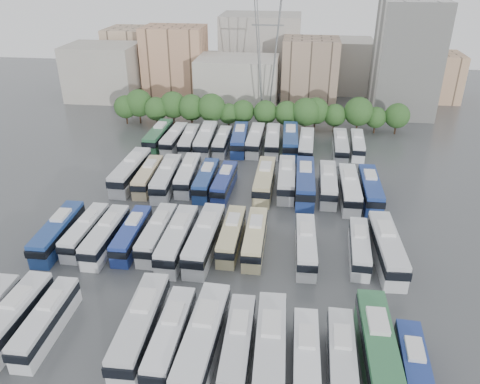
# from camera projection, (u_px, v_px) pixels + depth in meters

# --- Properties ---
(ground) EXTENTS (220.00, 220.00, 0.00)m
(ground) POSITION_uv_depth(u_px,v_px,m) (225.00, 227.00, 67.39)
(ground) COLOR #424447
(ground) RESTS_ON ground
(tree_line) EXTENTS (65.24, 7.70, 7.88)m
(tree_line) POSITION_uv_depth(u_px,v_px,m) (250.00, 110.00, 102.65)
(tree_line) COLOR black
(tree_line) RESTS_ON ground
(city_buildings) EXTENTS (102.00, 35.00, 20.00)m
(city_buildings) POSITION_uv_depth(u_px,v_px,m) (238.00, 64.00, 127.99)
(city_buildings) COLOR #9E998E
(city_buildings) RESTS_ON ground
(apartment_tower) EXTENTS (14.00, 14.00, 26.00)m
(apartment_tower) POSITION_uv_depth(u_px,v_px,m) (407.00, 59.00, 108.78)
(apartment_tower) COLOR silver
(apartment_tower) RESTS_ON ground
(electricity_pylon) EXTENTS (9.00, 6.91, 33.83)m
(electricity_pylon) POSITION_uv_depth(u_px,v_px,m) (268.00, 37.00, 102.71)
(electricity_pylon) COLOR slate
(electricity_pylon) RESTS_ON ground
(bus_r0_s1) EXTENTS (3.14, 12.77, 3.98)m
(bus_r0_s1) POSITION_uv_depth(u_px,v_px,m) (11.00, 321.00, 47.41)
(bus_r0_s1) COLOR silver
(bus_r0_s1) RESTS_ON ground
(bus_r0_s2) EXTENTS (2.45, 11.18, 3.51)m
(bus_r0_s2) POSITION_uv_depth(u_px,v_px,m) (46.00, 321.00, 47.77)
(bus_r0_s2) COLOR silver
(bus_r0_s2) RESTS_ON ground
(bus_r0_s5) EXTENTS (3.10, 13.12, 4.10)m
(bus_r0_s5) POSITION_uv_depth(u_px,v_px,m) (141.00, 325.00, 46.78)
(bus_r0_s5) COLOR silver
(bus_r0_s5) RESTS_ON ground
(bus_r0_s6) EXTENTS (2.69, 11.81, 3.70)m
(bus_r0_s6) POSITION_uv_depth(u_px,v_px,m) (171.00, 336.00, 45.75)
(bus_r0_s6) COLOR white
(bus_r0_s6) RESTS_ON ground
(bus_r0_s7) EXTENTS (3.53, 13.59, 4.23)m
(bus_r0_s7) POSITION_uv_depth(u_px,v_px,m) (203.00, 340.00, 44.91)
(bus_r0_s7) COLOR silver
(bus_r0_s7) RESTS_ON ground
(bus_r0_s8) EXTENTS (2.73, 11.70, 3.66)m
(bus_r0_s8) POSITION_uv_depth(u_px,v_px,m) (238.00, 345.00, 44.71)
(bus_r0_s8) COLOR silver
(bus_r0_s8) RESTS_ON ground
(bus_r0_s9) EXTENTS (3.26, 13.21, 4.12)m
(bus_r0_s9) POSITION_uv_depth(u_px,v_px,m) (270.00, 351.00, 43.80)
(bus_r0_s9) COLOR silver
(bus_r0_s9) RESTS_ON ground
(bus_r0_s10) EXTENTS (2.59, 11.26, 3.52)m
(bus_r0_s10) POSITION_uv_depth(u_px,v_px,m) (306.00, 360.00, 43.15)
(bus_r0_s10) COLOR white
(bus_r0_s10) RESTS_ON ground
(bus_r0_s11) EXTENTS (2.72, 11.46, 3.58)m
(bus_r0_s11) POSITION_uv_depth(u_px,v_px,m) (342.00, 361.00, 43.07)
(bus_r0_s11) COLOR silver
(bus_r0_s11) RESTS_ON ground
(bus_r0_s12) EXTENTS (3.03, 13.41, 4.20)m
(bus_r0_s12) POSITION_uv_depth(u_px,v_px,m) (378.00, 348.00, 44.00)
(bus_r0_s12) COLOR #2D6940
(bus_r0_s12) RESTS_ON ground
(bus_r0_s13) EXTENTS (2.91, 11.11, 3.45)m
(bus_r0_s13) POSITION_uv_depth(u_px,v_px,m) (414.00, 373.00, 41.87)
(bus_r0_s13) COLOR navy
(bus_r0_s13) RESTS_ON ground
(bus_r1_s0) EXTENTS (2.99, 12.34, 3.85)m
(bus_r1_s0) POSITION_uv_depth(u_px,v_px,m) (58.00, 232.00, 62.63)
(bus_r1_s0) COLOR navy
(bus_r1_s0) RESTS_ON ground
(bus_r1_s1) EXTENTS (2.73, 11.20, 3.49)m
(bus_r1_s1) POSITION_uv_depth(u_px,v_px,m) (86.00, 231.00, 63.16)
(bus_r1_s1) COLOR silver
(bus_r1_s1) RESTS_ON ground
(bus_r1_s2) EXTENTS (2.77, 11.85, 3.71)m
(bus_r1_s2) POSITION_uv_depth(u_px,v_px,m) (106.00, 235.00, 61.99)
(bus_r1_s2) COLOR silver
(bus_r1_s2) RESTS_ON ground
(bus_r1_s3) EXTENTS (2.53, 11.23, 3.52)m
(bus_r1_s3) POSITION_uv_depth(u_px,v_px,m) (132.00, 234.00, 62.41)
(bus_r1_s3) COLOR navy
(bus_r1_s3) RESTS_ON ground
(bus_r1_s4) EXTENTS (2.78, 11.79, 3.69)m
(bus_r1_s4) POSITION_uv_depth(u_px,v_px,m) (157.00, 233.00, 62.46)
(bus_r1_s4) COLOR silver
(bus_r1_s4) RESTS_ON ground
(bus_r1_s5) EXTENTS (3.01, 12.89, 4.03)m
(bus_r1_s5) POSITION_uv_depth(u_px,v_px,m) (178.00, 239.00, 60.96)
(bus_r1_s5) COLOR silver
(bus_r1_s5) RESTS_ON ground
(bus_r1_s6) EXTENTS (3.41, 13.42, 4.18)m
(bus_r1_s6) POSITION_uv_depth(u_px,v_px,m) (205.00, 238.00, 60.90)
(bus_r1_s6) COLOR silver
(bus_r1_s6) RESTS_ON ground
(bus_r1_s7) EXTENTS (2.65, 11.39, 3.56)m
(bus_r1_s7) POSITION_uv_depth(u_px,v_px,m) (232.00, 235.00, 62.23)
(bus_r1_s7) COLOR #C3B786
(bus_r1_s7) RESTS_ON ground
(bus_r1_s8) EXTENTS (2.56, 11.58, 3.63)m
(bus_r1_s8) POSITION_uv_depth(u_px,v_px,m) (255.00, 238.00, 61.57)
(bus_r1_s8) COLOR beige
(bus_r1_s8) RESTS_ON ground
(bus_r1_s10) EXTENTS (2.83, 11.55, 3.60)m
(bus_r1_s10) POSITION_uv_depth(u_px,v_px,m) (306.00, 245.00, 60.00)
(bus_r1_s10) COLOR silver
(bus_r1_s10) RESTS_ON ground
(bus_r1_s12) EXTENTS (2.90, 10.94, 3.40)m
(bus_r1_s12) POSITION_uv_depth(u_px,v_px,m) (359.00, 247.00, 59.79)
(bus_r1_s12) COLOR silver
(bus_r1_s12) RESTS_ON ground
(bus_r1_s13) EXTENTS (3.44, 13.33, 4.15)m
(bus_r1_s13) POSITION_uv_depth(u_px,v_px,m) (387.00, 248.00, 59.00)
(bus_r1_s13) COLOR silver
(bus_r1_s13) RESTS_ON ground
(bus_r2_s1) EXTENTS (3.31, 13.65, 4.26)m
(bus_r2_s1) POSITION_uv_depth(u_px,v_px,m) (131.00, 171.00, 79.53)
(bus_r2_s1) COLOR silver
(bus_r2_s1) RESTS_ON ground
(bus_r2_s2) EXTENTS (2.81, 11.67, 3.64)m
(bus_r2_s2) POSITION_uv_depth(u_px,v_px,m) (148.00, 176.00, 78.45)
(bus_r2_s2) COLOR #CCB98C
(bus_r2_s2) RESTS_ON ground
(bus_r2_s3) EXTENTS (3.37, 12.97, 4.03)m
(bus_r2_s3) POSITION_uv_depth(u_px,v_px,m) (166.00, 177.00, 77.48)
(bus_r2_s3) COLOR silver
(bus_r2_s3) RESTS_ON ground
(bus_r2_s4) EXTENTS (3.09, 12.10, 3.77)m
(bus_r2_s4) POSITION_uv_depth(u_px,v_px,m) (188.00, 174.00, 78.92)
(bus_r2_s4) COLOR silver
(bus_r2_s4) RESTS_ON ground
(bus_r2_s5) EXTENTS (2.58, 11.65, 3.65)m
(bus_r2_s5) POSITION_uv_depth(u_px,v_px,m) (206.00, 179.00, 77.24)
(bus_r2_s5) COLOR navy
(bus_r2_s5) RESTS_ON ground
(bus_r2_s6) EXTENTS (2.96, 11.44, 3.56)m
(bus_r2_s6) POSITION_uv_depth(u_px,v_px,m) (224.00, 182.00, 76.50)
(bus_r2_s6) COLOR navy
(bus_r2_s6) RESTS_ON ground
(bus_r2_s8) EXTENTS (2.96, 12.85, 4.02)m
(bus_r2_s8) POSITION_uv_depth(u_px,v_px,m) (265.00, 180.00, 76.59)
(bus_r2_s8) COLOR #C2B685
(bus_r2_s8) RESTS_ON ground
(bus_r2_s9) EXTENTS (2.99, 12.72, 3.98)m
(bus_r2_s9) POSITION_uv_depth(u_px,v_px,m) (286.00, 178.00, 77.24)
(bus_r2_s9) COLOR silver
(bus_r2_s9) RESTS_ON ground
(bus_r2_s10) EXTENTS (3.11, 13.73, 4.30)m
(bus_r2_s10) POSITION_uv_depth(u_px,v_px,m) (305.00, 182.00, 75.74)
(bus_r2_s10) COLOR navy
(bus_r2_s10) RESTS_ON ground
(bus_r2_s11) EXTENTS (2.85, 12.28, 3.84)m
(bus_r2_s11) POSITION_uv_depth(u_px,v_px,m) (328.00, 183.00, 75.69)
(bus_r2_s11) COLOR silver
(bus_r2_s11) RESTS_ON ground
(bus_r2_s12) EXTENTS (2.84, 12.78, 4.00)m
(bus_r2_s12) POSITION_uv_depth(u_px,v_px,m) (349.00, 189.00, 73.88)
(bus_r2_s12) COLOR white
(bus_r2_s12) RESTS_ON ground
(bus_r2_s13) EXTENTS (2.80, 12.67, 3.97)m
(bus_r2_s13) POSITION_uv_depth(u_px,v_px,m) (370.00, 189.00, 73.79)
(bus_r2_s13) COLOR navy
(bus_r2_s13) RESTS_ON ground
(bus_r3_s1) EXTENTS (2.97, 12.89, 4.03)m
(bus_r3_s1) POSITION_uv_depth(u_px,v_px,m) (159.00, 136.00, 94.86)
(bus_r3_s1) COLOR #2A633E
(bus_r3_s1) RESTS_ON ground
(bus_r3_s2) EXTENTS (3.06, 12.02, 3.74)m
(bus_r3_s2) POSITION_uv_depth(u_px,v_px,m) (174.00, 138.00, 94.06)
(bus_r3_s2) COLOR silver
(bus_r3_s2) RESTS_ON ground
(bus_r3_s3) EXTENTS (3.19, 12.00, 3.73)m
(bus_r3_s3) POSITION_uv_depth(u_px,v_px,m) (189.00, 140.00, 93.18)
(bus_r3_s3) COLOR silver
(bus_r3_s3) RESTS_ON ground
(bus_r3_s4) EXTENTS (3.40, 13.59, 4.24)m
(bus_r3_s4) POSITION_uv_depth(u_px,v_px,m) (206.00, 139.00, 92.88)
(bus_r3_s4) COLOR silver
(bus_r3_s4) RESTS_ON ground
(bus_r3_s5) EXTENTS (2.48, 11.18, 3.51)m
(bus_r3_s5) POSITION_uv_depth(u_px,v_px,m) (222.00, 141.00, 92.96)
(bus_r3_s5) COLOR silver
(bus_r3_s5) RESTS_ON ground
(bus_r3_s6) EXTENTS (3.40, 12.79, 3.97)m
(bus_r3_s6) POSITION_uv_depth(u_px,v_px,m) (240.00, 139.00, 93.48)
(bus_r3_s6) COLOR navy
(bus_r3_s6) RESTS_ON ground
(bus_r3_s7) EXTENTS (2.91, 12.41, 3.88)m
(bus_r3_s7) POSITION_uv_depth(u_px,v_px,m) (255.00, 140.00, 93.29)
(bus_r3_s7) COLOR silver
(bus_r3_s7) RESTS_ON ground
(bus_r3_s8) EXTENTS (3.06, 12.40, 3.87)m
(bus_r3_s8) POSITION_uv_depth(u_px,v_px,m) (273.00, 140.00, 92.93)
(bus_r3_s8) COLOR silver
(bus_r3_s8) RESTS_ON ground
(bus_r3_s9) EXTENTS (3.35, 13.61, 4.24)m
(bus_r3_s9) POSITION_uv_depth(u_px,v_px,m) (290.00, 140.00, 92.51)
(bus_r3_s9) COLOR navy
(bus_r3_s9) RESTS_ON ground
(bus_r3_s10) EXTENTS (3.15, 12.58, 3.92)m
(bus_r3_s10) POSITION_uv_depth(u_px,v_px,m) (306.00, 145.00, 90.46)
(bus_r3_s10) COLOR silver
(bus_r3_s10) RESTS_ON ground
(bus_r3_s12) EXTENTS (2.89, 12.17, 3.80)m
(bus_r3_s12) POSITION_uv_depth(u_px,v_px,m) (340.00, 146.00, 90.53)
(bus_r3_s12) COLOR silver
(bus_r3_s12) RESTS_ON ground
(bus_r3_s13) EXTENTS (2.94, 11.23, 3.49)m
(bus_r3_s13) POSITION_uv_depth(u_px,v_px,m) (357.00, 145.00, 91.41)
(bus_r3_s13) COLOR white
(bus_r3_s13) RESTS_ON ground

